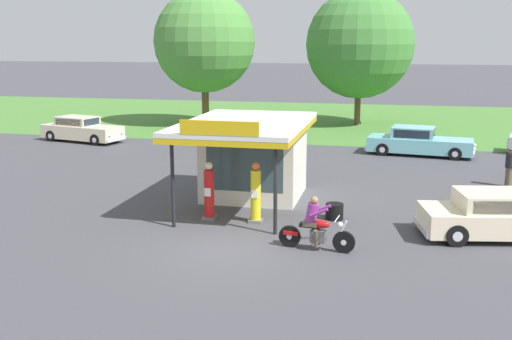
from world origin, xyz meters
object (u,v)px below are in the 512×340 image
(gas_pump_nearside, at_px, (209,193))
(motorcycle_with_rider, at_px, (315,228))
(parked_car_back_row_centre_right, at_px, (235,130))
(bystander_chatting_near_pumps, at_px, (509,166))
(featured_classic_sedan, at_px, (502,216))
(parked_car_second_row_spare, at_px, (419,142))
(spare_tire_stack, at_px, (334,211))
(parked_car_back_row_left, at_px, (81,130))
(gas_pump_offside, at_px, (256,195))

(gas_pump_nearside, distance_m, motorcycle_with_rider, 4.46)
(parked_car_back_row_centre_right, height_order, bystander_chatting_near_pumps, bystander_chatting_near_pumps)
(featured_classic_sedan, relative_size, parked_car_back_row_centre_right, 0.98)
(motorcycle_with_rider, distance_m, bystander_chatting_near_pumps, 11.61)
(parked_car_second_row_spare, relative_size, spare_tire_stack, 9.52)
(motorcycle_with_rider, relative_size, parked_car_back_row_left, 0.41)
(gas_pump_offside, bearing_deg, parked_car_back_row_centre_right, 107.05)
(gas_pump_nearside, height_order, bystander_chatting_near_pumps, gas_pump_nearside)
(featured_classic_sedan, height_order, parked_car_back_row_left, parked_car_back_row_left)
(featured_classic_sedan, bearing_deg, spare_tire_stack, 171.18)
(gas_pump_offside, distance_m, parked_car_back_row_centre_right, 16.53)
(featured_classic_sedan, distance_m, bystander_chatting_near_pumps, 7.18)
(gas_pump_offside, relative_size, parked_car_back_row_centre_right, 0.38)
(featured_classic_sedan, bearing_deg, motorcycle_with_rider, -156.40)
(gas_pump_offside, relative_size, spare_tire_stack, 3.38)
(parked_car_back_row_left, bearing_deg, spare_tire_stack, -38.09)
(parked_car_back_row_centre_right, height_order, parked_car_back_row_left, parked_car_back_row_centre_right)
(gas_pump_offside, distance_m, motorcycle_with_rider, 3.19)
(motorcycle_with_rider, xyz_separation_m, parked_car_back_row_left, (-16.10, 15.98, 0.04))
(spare_tire_stack, bearing_deg, parked_car_back_row_centre_right, 116.32)
(featured_classic_sedan, relative_size, bystander_chatting_near_pumps, 3.31)
(gas_pump_nearside, distance_m, featured_classic_sedan, 9.26)
(parked_car_second_row_spare, height_order, spare_tire_stack, parked_car_second_row_spare)
(gas_pump_nearside, distance_m, parked_car_back_row_centre_right, 16.13)
(gas_pump_nearside, distance_m, parked_car_back_row_left, 18.41)
(motorcycle_with_rider, relative_size, parked_car_back_row_centre_right, 0.42)
(gas_pump_offside, distance_m, parked_car_second_row_spare, 14.79)
(gas_pump_offside, height_order, spare_tire_stack, gas_pump_offside)
(bystander_chatting_near_pumps, relative_size, spare_tire_stack, 2.65)
(parked_car_second_row_spare, relative_size, bystander_chatting_near_pumps, 3.59)
(featured_classic_sedan, height_order, spare_tire_stack, featured_classic_sedan)
(gas_pump_nearside, height_order, motorcycle_with_rider, gas_pump_nearside)
(gas_pump_offside, bearing_deg, featured_classic_sedan, 0.91)
(gas_pump_offside, height_order, motorcycle_with_rider, gas_pump_offside)
(spare_tire_stack, bearing_deg, motorcycle_with_rider, -94.69)
(featured_classic_sedan, xyz_separation_m, parked_car_second_row_spare, (-1.92, 13.51, 0.01))
(parked_car_second_row_spare, distance_m, parked_car_back_row_left, 19.58)
(featured_classic_sedan, relative_size, parked_car_back_row_left, 0.97)
(parked_car_back_row_left, xyz_separation_m, spare_tire_stack, (16.36, -12.83, -0.42))
(featured_classic_sedan, bearing_deg, gas_pump_nearside, -179.25)
(bystander_chatting_near_pumps, bearing_deg, motorcycle_with_rider, -126.00)
(parked_car_back_row_centre_right, distance_m, bystander_chatting_near_pumps, 16.39)
(gas_pump_nearside, bearing_deg, motorcycle_with_rider, -30.11)
(gas_pump_nearside, bearing_deg, spare_tire_stack, 12.59)
(featured_classic_sedan, distance_m, parked_car_back_row_left, 25.45)
(parked_car_second_row_spare, bearing_deg, featured_classic_sedan, -81.92)
(parked_car_back_row_left, bearing_deg, bystander_chatting_near_pumps, -16.03)
(motorcycle_with_rider, xyz_separation_m, parked_car_back_row_centre_right, (-7.10, 18.03, 0.02))
(parked_car_back_row_centre_right, relative_size, parked_car_back_row_left, 0.99)
(gas_pump_offside, bearing_deg, parked_car_back_row_left, 135.21)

